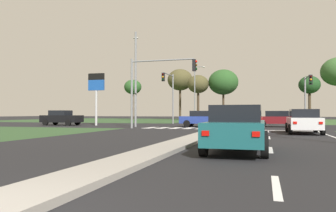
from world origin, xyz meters
TOP-DOWN VIEW (x-y plane):
  - ground_plane at (0.00, 30.00)m, footprint 200.00×200.00m
  - grass_verge_far_left at (-25.50, 54.50)m, footprint 35.00×35.00m
  - median_island_near at (0.00, 11.00)m, footprint 1.20×22.00m
  - median_island_far at (0.00, 55.00)m, footprint 1.20×36.00m
  - lane_dash_near at (3.50, 3.20)m, footprint 0.14×2.00m
  - lane_dash_second at (3.50, 9.20)m, footprint 0.14×2.00m
  - lane_dash_third at (3.50, 15.20)m, footprint 0.14×2.00m
  - lane_dash_fourth at (3.50, 21.20)m, footprint 0.14×2.00m
  - stop_bar_near at (3.80, 23.00)m, footprint 6.40×0.50m
  - crosswalk_bar_near at (-6.40, 24.80)m, footprint 0.70×2.80m
  - crosswalk_bar_second at (-5.25, 24.80)m, footprint 0.70×2.80m
  - crosswalk_bar_third at (-4.10, 24.80)m, footprint 0.70×2.80m
  - crosswalk_bar_fourth at (-2.95, 24.80)m, footprint 0.70×2.80m
  - crosswalk_bar_fifth at (-1.80, 24.80)m, footprint 0.70×2.80m
  - car_teal_near at (2.43, 8.32)m, footprint 1.96×4.63m
  - car_white_second at (5.64, 19.56)m, footprint 2.00×4.49m
  - car_navy_third at (-2.28, 50.08)m, footprint 1.94×4.54m
  - car_maroon_fourth at (4.49, 29.81)m, footprint 4.51×2.06m
  - car_red_fifth at (2.24, 20.71)m, footprint 2.06×4.24m
  - car_blue_sixth at (-2.36, 28.20)m, footprint 4.30×1.98m
  - car_black_seventh at (-17.63, 28.01)m, footprint 4.35×1.98m
  - traffic_signal_far_right at (7.60, 34.70)m, footprint 0.32×5.09m
  - traffic_signal_far_left at (-7.60, 35.09)m, footprint 0.32×4.43m
  - traffic_signal_near_left at (-5.52, 23.40)m, footprint 5.78×0.32m
  - street_lamp_second at (-8.43, 26.33)m, footprint 1.01×1.82m
  - street_lamp_third at (-8.22, 53.53)m, footprint 1.99×0.46m
  - pedestrian_at_median at (-0.24, 42.41)m, footprint 0.34×0.34m
  - fuel_price_totem at (-13.81, 28.61)m, footprint 1.80×0.24m
  - treeline_near at (-22.30, 59.29)m, footprint 3.49×3.49m
  - treeline_second at (-12.91, 61.12)m, footprint 5.01×5.01m
  - treeline_third at (-8.72, 58.39)m, footprint 4.00×4.00m
  - treeline_fourth at (-4.16, 59.56)m, footprint 5.57×5.57m
  - treeline_fifth at (10.52, 57.19)m, footprint 3.52×3.52m

SIDE VIEW (x-z plane):
  - ground_plane at x=0.00m, z-range 0.00..0.00m
  - grass_verge_far_left at x=-25.50m, z-range 0.00..0.01m
  - lane_dash_near at x=3.50m, z-range 0.00..0.01m
  - lane_dash_second at x=3.50m, z-range 0.00..0.01m
  - lane_dash_third at x=3.50m, z-range 0.00..0.01m
  - lane_dash_fourth at x=3.50m, z-range 0.00..0.01m
  - stop_bar_near at x=3.80m, z-range 0.00..0.01m
  - crosswalk_bar_near at x=-6.40m, z-range 0.00..0.01m
  - crosswalk_bar_second at x=-5.25m, z-range 0.00..0.01m
  - crosswalk_bar_third at x=-4.10m, z-range 0.00..0.01m
  - crosswalk_bar_fourth at x=-2.95m, z-range 0.00..0.01m
  - crosswalk_bar_fifth at x=-1.80m, z-range 0.00..0.01m
  - median_island_near at x=0.00m, z-range 0.00..0.14m
  - median_island_far at x=0.00m, z-range 0.00..0.14m
  - car_red_fifth at x=2.24m, z-range 0.02..1.51m
  - car_maroon_fourth at x=4.49m, z-range 0.02..1.52m
  - car_blue_sixth at x=-2.36m, z-range 0.02..1.53m
  - car_navy_third at x=-2.28m, z-range 0.02..1.53m
  - car_teal_near at x=2.43m, z-range 0.02..1.55m
  - car_white_second at x=5.64m, z-range 0.02..1.55m
  - car_black_seventh at x=-17.63m, z-range 0.02..1.60m
  - pedestrian_at_median at x=-0.24m, z-range 0.34..2.17m
  - traffic_signal_far_right at x=7.60m, z-range 1.04..6.36m
  - fuel_price_totem at x=-13.81m, z-range 1.26..6.77m
  - traffic_signal_near_left at x=-5.52m, z-range 1.18..7.12m
  - traffic_signal_far_left at x=-7.60m, z-range 1.11..7.23m
  - street_lamp_second at x=-8.43m, z-range 0.51..9.49m
  - street_lamp_third at x=-8.22m, z-range 0.51..9.94m
  - treeline_fifth at x=10.52m, z-range 2.20..9.78m
  - treeline_near at x=-22.30m, z-range 2.50..10.59m
  - treeline_third at x=-8.72m, z-range 2.45..10.92m
  - treeline_fourth at x=-4.16m, z-range 2.36..11.86m
  - treeline_second at x=-12.91m, z-range 2.87..12.96m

